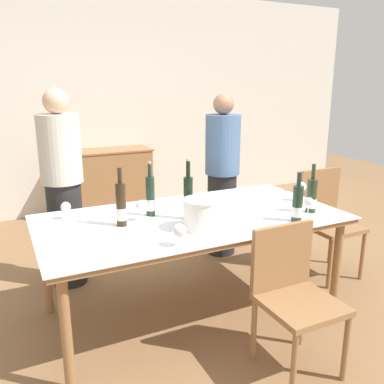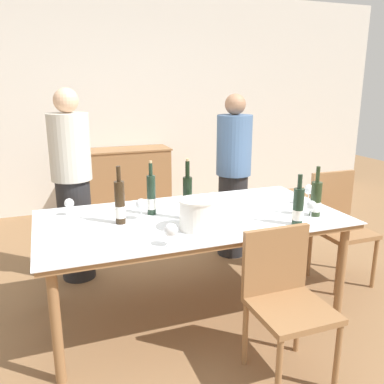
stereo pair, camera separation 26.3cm
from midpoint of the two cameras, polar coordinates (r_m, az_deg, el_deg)
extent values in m
plane|color=olive|center=(3.18, -2.47, -16.30)|extent=(12.00, 12.00, 0.00)
cube|color=silver|center=(5.51, -15.01, 11.95)|extent=(8.00, 0.10, 2.80)
cube|color=#996B42|center=(5.38, -13.30, 1.25)|extent=(1.12, 0.44, 0.81)
cube|color=#996B42|center=(5.29, -13.57, 5.63)|extent=(1.16, 0.46, 0.02)
cylinder|color=#996B42|center=(2.44, -20.37, -18.43)|extent=(0.06, 0.06, 0.70)
cylinder|color=#996B42|center=(3.17, 17.37, -10.00)|extent=(0.06, 0.06, 0.70)
cylinder|color=#996B42|center=(3.23, -22.09, -9.99)|extent=(0.06, 0.06, 0.70)
cylinder|color=#996B42|center=(3.81, 8.20, -5.11)|extent=(0.06, 0.06, 0.70)
cube|color=#996B42|center=(2.87, -2.63, -3.96)|extent=(2.09, 1.06, 0.04)
cube|color=white|center=(2.87, -2.64, -3.57)|extent=(2.12, 1.09, 0.01)
cylinder|color=white|center=(2.60, -1.67, -3.16)|extent=(0.23, 0.23, 0.20)
cylinder|color=white|center=(2.57, -1.68, -1.19)|extent=(0.24, 0.24, 0.01)
cylinder|color=#332314|center=(2.71, -12.69, -1.77)|extent=(0.07, 0.07, 0.29)
cylinder|color=white|center=(2.73, -12.61, -3.05)|extent=(0.07, 0.07, 0.08)
cylinder|color=#332314|center=(2.66, -12.93, 2.26)|extent=(0.03, 0.03, 0.10)
cylinder|color=#28381E|center=(3.02, 14.07, -0.56)|extent=(0.07, 0.07, 0.24)
cylinder|color=white|center=(3.03, 14.01, -1.53)|extent=(0.08, 0.08, 0.07)
cylinder|color=#28381E|center=(2.98, 14.29, 2.75)|extent=(0.03, 0.03, 0.11)
cylinder|color=#1E3323|center=(2.80, 12.00, -1.66)|extent=(0.07, 0.07, 0.25)
cylinder|color=white|center=(2.81, 11.94, -2.72)|extent=(0.07, 0.07, 0.07)
cylinder|color=#1E3323|center=(2.75, 12.19, 1.75)|extent=(0.03, 0.03, 0.10)
cylinder|color=#1E3323|center=(2.88, -8.48, -0.62)|extent=(0.06, 0.06, 0.28)
cylinder|color=white|center=(2.90, -8.44, -1.81)|extent=(0.06, 0.06, 0.08)
cylinder|color=#1E3323|center=(2.84, -8.63, 3.01)|extent=(0.03, 0.03, 0.09)
cylinder|color=tan|center=(2.82, -8.67, 4.06)|extent=(0.02, 0.02, 0.02)
cylinder|color=black|center=(2.78, -3.26, -0.94)|extent=(0.06, 0.06, 0.30)
cylinder|color=white|center=(2.79, -3.24, -2.22)|extent=(0.06, 0.06, 0.08)
cylinder|color=black|center=(2.73, -3.32, 3.17)|extent=(0.03, 0.03, 0.11)
cylinder|color=tan|center=(2.71, -3.34, 4.49)|extent=(0.02, 0.02, 0.02)
cylinder|color=white|center=(2.96, 13.49, -3.30)|extent=(0.07, 0.07, 0.00)
cylinder|color=white|center=(2.94, 13.54, -2.57)|extent=(0.01, 0.01, 0.07)
sphere|color=white|center=(2.93, 13.61, -1.43)|extent=(0.07, 0.07, 0.07)
cylinder|color=white|center=(3.03, 0.16, -2.42)|extent=(0.06, 0.06, 0.00)
cylinder|color=white|center=(3.02, 0.16, -1.73)|extent=(0.01, 0.01, 0.07)
sphere|color=white|center=(3.00, 0.16, -0.65)|extent=(0.07, 0.07, 0.07)
cylinder|color=white|center=(2.82, -9.70, -3.97)|extent=(0.06, 0.06, 0.00)
cylinder|color=white|center=(2.81, -9.74, -3.21)|extent=(0.01, 0.01, 0.07)
sphere|color=white|center=(2.79, -9.80, -1.94)|extent=(0.08, 0.08, 0.08)
cylinder|color=white|center=(2.98, -19.63, -3.60)|extent=(0.06, 0.06, 0.00)
cylinder|color=white|center=(2.97, -19.68, -3.00)|extent=(0.01, 0.01, 0.06)
sphere|color=white|center=(2.96, -19.78, -1.99)|extent=(0.07, 0.07, 0.07)
cylinder|color=white|center=(2.37, -4.95, -7.56)|extent=(0.07, 0.07, 0.00)
cylinder|color=white|center=(2.36, -4.97, -6.82)|extent=(0.01, 0.01, 0.06)
sphere|color=white|center=(2.34, -5.00, -5.47)|extent=(0.08, 0.08, 0.08)
cylinder|color=white|center=(3.32, 12.83, -1.20)|extent=(0.07, 0.07, 0.00)
cylinder|color=white|center=(3.31, 12.88, -0.45)|extent=(0.01, 0.01, 0.08)
sphere|color=white|center=(3.29, 12.95, 0.71)|extent=(0.08, 0.08, 0.08)
cylinder|color=#996B42|center=(2.36, 10.75, -23.15)|extent=(0.03, 0.03, 0.42)
cylinder|color=#996B42|center=(2.56, 17.88, -20.23)|extent=(0.03, 0.03, 0.42)
cylinder|color=#996B42|center=(2.60, 5.66, -18.83)|extent=(0.03, 0.03, 0.42)
cylinder|color=#996B42|center=(2.79, 12.46, -16.64)|extent=(0.03, 0.03, 0.42)
cube|color=#996B42|center=(2.45, 11.98, -15.26)|extent=(0.42, 0.42, 0.04)
cube|color=#996B42|center=(2.48, 9.54, -8.98)|extent=(0.42, 0.04, 0.40)
cylinder|color=#996B42|center=(3.53, 16.75, -9.72)|extent=(0.03, 0.03, 0.43)
cylinder|color=#996B42|center=(3.77, 20.96, -8.43)|extent=(0.03, 0.03, 0.43)
cylinder|color=#996B42|center=(3.78, 12.97, -7.73)|extent=(0.03, 0.03, 0.43)
cylinder|color=#996B42|center=(4.01, 17.14, -6.68)|extent=(0.03, 0.03, 0.43)
cube|color=#996B42|center=(3.68, 17.24, -4.75)|extent=(0.42, 0.42, 0.04)
cube|color=#996B42|center=(3.74, 15.55, -0.32)|extent=(0.42, 0.04, 0.46)
cylinder|color=#262628|center=(3.59, -19.19, -5.58)|extent=(0.28, 0.28, 0.88)
cylinder|color=beige|center=(3.42, -20.22, 5.68)|extent=(0.33, 0.33, 0.54)
sphere|color=#DBAD89|center=(3.38, -20.80, 11.86)|extent=(0.20, 0.20, 0.20)
cylinder|color=#262628|center=(4.01, 2.27, -3.08)|extent=(0.28, 0.28, 0.81)
cylinder|color=#4C6B93|center=(3.85, 2.38, 6.64)|extent=(0.33, 0.33, 0.56)
sphere|color=#A37556|center=(3.82, 2.44, 12.23)|extent=(0.19, 0.19, 0.19)
camera|label=1|loc=(0.13, -92.68, -0.73)|focal=38.00mm
camera|label=2|loc=(0.13, 87.32, 0.73)|focal=38.00mm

